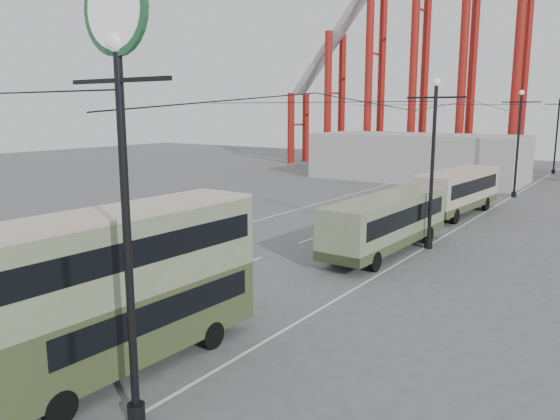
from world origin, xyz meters
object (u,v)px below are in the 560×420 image
Objects in this scene: pedestrian at (227,284)px; double_decker_bus at (125,282)px; single_decker_cream at (457,190)px; single_decker_green at (387,221)px; lamp_post_near at (120,101)px.

double_decker_bus is at bearing 98.80° from pedestrian.
single_decker_cream is at bearing -94.33° from pedestrian.
lamp_post_near is at bearing -83.51° from single_decker_green.
lamp_post_near is at bearing 113.46° from pedestrian.
single_decker_green reaches higher than pedestrian.
lamp_post_near is 0.99× the size of single_decker_green.
lamp_post_near reaches higher than single_decker_green.
double_decker_bus is 17.13m from single_decker_green.
double_decker_bus reaches higher than single_decker_green.
single_decker_cream is (-1.76, 31.94, -6.03)m from lamp_post_near.
lamp_post_near reaches higher than single_decker_cream.
double_decker_bus is 0.86× the size of single_decker_cream.
pedestrian is (-1.74, -11.36, -0.81)m from single_decker_green.
double_decker_bus is 30.15m from single_decker_cream.
single_decker_cream is at bearing 92.21° from single_decker_green.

